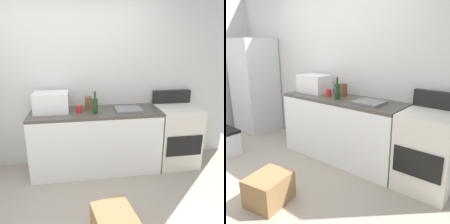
{
  "view_description": "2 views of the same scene",
  "coord_description": "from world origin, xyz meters",
  "views": [
    {
      "loc": [
        0.06,
        -1.8,
        1.82
      ],
      "look_at": [
        0.52,
        1.11,
        0.9
      ],
      "focal_mm": 36.24,
      "sensor_mm": 36.0,
      "label": 1
    },
    {
      "loc": [
        2.3,
        -1.37,
        1.62
      ],
      "look_at": [
        0.5,
        0.85,
        0.81
      ],
      "focal_mm": 38.52,
      "sensor_mm": 36.0,
      "label": 2
    }
  ],
  "objects": [
    {
      "name": "coffee_mug",
      "position": [
        0.08,
        1.17,
        0.95
      ],
      "size": [
        0.08,
        0.08,
        0.1
      ],
      "primitive_type": "cylinder",
      "color": "red",
      "rests_on": "kitchen_counter"
    },
    {
      "name": "wine_bottle",
      "position": [
        0.29,
        1.1,
        1.01
      ],
      "size": [
        0.07,
        0.07,
        0.3
      ],
      "color": "#193F1E",
      "rests_on": "kitchen_counter"
    },
    {
      "name": "wall_back",
      "position": [
        0.0,
        1.55,
        1.3
      ],
      "size": [
        5.0,
        0.1,
        2.6
      ],
      "primitive_type": "cube",
      "color": "silver",
      "rests_on": "ground_plane"
    },
    {
      "name": "sink_basin",
      "position": [
        0.76,
        1.16,
        0.92
      ],
      "size": [
        0.36,
        0.32,
        0.03
      ],
      "primitive_type": "cube",
      "color": "slate",
      "rests_on": "kitchen_counter"
    },
    {
      "name": "kitchen_counter",
      "position": [
        0.3,
        1.2,
        0.45
      ],
      "size": [
        1.8,
        0.6,
        0.9
      ],
      "color": "white",
      "rests_on": "ground_plane"
    },
    {
      "name": "stove_oven",
      "position": [
        1.52,
        1.21,
        0.47
      ],
      "size": [
        0.6,
        0.61,
        1.1
      ],
      "color": "silver",
      "rests_on": "ground_plane"
    },
    {
      "name": "knife_block",
      "position": [
        0.22,
        1.31,
        0.99
      ],
      "size": [
        0.1,
        0.1,
        0.18
      ],
      "primitive_type": "cube",
      "color": "brown",
      "rests_on": "kitchen_counter"
    },
    {
      "name": "microwave",
      "position": [
        -0.29,
        1.26,
        1.04
      ],
      "size": [
        0.46,
        0.34,
        0.27
      ],
      "primitive_type": "cube",
      "color": "white",
      "rests_on": "kitchen_counter"
    }
  ]
}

